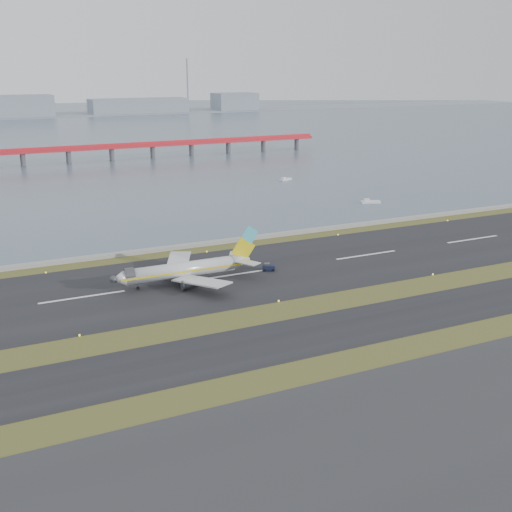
% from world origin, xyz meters
% --- Properties ---
extents(ground, '(1000.00, 1000.00, 0.00)m').
position_xyz_m(ground, '(0.00, 0.00, 0.00)').
color(ground, '#404D1B').
rests_on(ground, ground).
extents(apron_strip, '(1000.00, 50.00, 0.10)m').
position_xyz_m(apron_strip, '(0.00, -55.00, 0.05)').
color(apron_strip, '#2A2A2D').
rests_on(apron_strip, ground).
extents(taxiway_strip, '(1000.00, 18.00, 0.10)m').
position_xyz_m(taxiway_strip, '(0.00, -12.00, 0.05)').
color(taxiway_strip, black).
rests_on(taxiway_strip, ground).
extents(runway_strip, '(1000.00, 45.00, 0.10)m').
position_xyz_m(runway_strip, '(0.00, 30.00, 0.05)').
color(runway_strip, black).
rests_on(runway_strip, ground).
extents(seawall, '(1000.00, 2.50, 1.00)m').
position_xyz_m(seawall, '(0.00, 60.00, 0.50)').
color(seawall, gray).
rests_on(seawall, ground).
extents(bay_water, '(1400.00, 800.00, 1.30)m').
position_xyz_m(bay_water, '(0.00, 460.00, 0.00)').
color(bay_water, '#495668').
rests_on(bay_water, ground).
extents(red_pier, '(260.00, 5.00, 10.20)m').
position_xyz_m(red_pier, '(20.00, 250.00, 7.28)').
color(red_pier, red).
rests_on(red_pier, ground).
extents(far_shoreline, '(1400.00, 80.00, 60.50)m').
position_xyz_m(far_shoreline, '(13.62, 620.00, 6.07)').
color(far_shoreline, gray).
rests_on(far_shoreline, ground).
extents(airliner, '(38.52, 32.89, 12.80)m').
position_xyz_m(airliner, '(-14.29, 29.62, 3.46)').
color(airliner, silver).
rests_on(airliner, ground).
extents(pushback_tug, '(3.66, 2.91, 2.06)m').
position_xyz_m(pushback_tug, '(8.33, 29.32, 1.00)').
color(pushback_tug, black).
rests_on(pushback_tug, ground).
extents(workboat_near, '(7.96, 4.59, 1.84)m').
position_xyz_m(workboat_near, '(83.45, 89.31, 0.58)').
color(workboat_near, silver).
rests_on(workboat_near, ground).
extents(workboat_far, '(6.85, 4.24, 1.59)m').
position_xyz_m(workboat_far, '(78.26, 150.10, 0.50)').
color(workboat_far, silver).
rests_on(workboat_far, ground).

